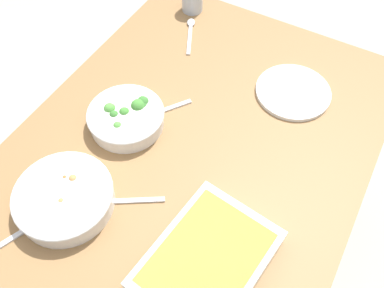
% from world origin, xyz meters
% --- Properties ---
extents(ground_plane, '(6.00, 6.00, 0.00)m').
position_xyz_m(ground_plane, '(0.00, 0.00, 0.00)').
color(ground_plane, '#B2A899').
extents(dining_table, '(1.20, 0.90, 0.74)m').
position_xyz_m(dining_table, '(0.00, 0.00, 0.65)').
color(dining_table, olive).
rests_on(dining_table, ground_plane).
extents(stew_bowl, '(0.24, 0.24, 0.06)m').
position_xyz_m(stew_bowl, '(0.31, -0.18, 0.77)').
color(stew_bowl, silver).
rests_on(stew_bowl, dining_table).
extents(broccoli_bowl, '(0.21, 0.21, 0.07)m').
position_xyz_m(broccoli_bowl, '(0.03, -0.19, 0.77)').
color(broccoli_bowl, silver).
rests_on(broccoli_bowl, dining_table).
extents(baking_dish, '(0.32, 0.25, 0.06)m').
position_xyz_m(baking_dish, '(0.28, 0.19, 0.77)').
color(baking_dish, silver).
rests_on(baking_dish, dining_table).
extents(drink_cup, '(0.07, 0.07, 0.08)m').
position_xyz_m(drink_cup, '(-0.51, -0.28, 0.78)').
color(drink_cup, '#B2BCC6').
rests_on(drink_cup, dining_table).
extents(side_plate, '(0.22, 0.22, 0.01)m').
position_xyz_m(side_plate, '(-0.31, 0.17, 0.75)').
color(side_plate, silver).
rests_on(side_plate, dining_table).
extents(spoon_by_stew, '(0.11, 0.16, 0.01)m').
position_xyz_m(spoon_by_stew, '(0.24, -0.07, 0.74)').
color(spoon_by_stew, silver).
rests_on(spoon_by_stew, dining_table).
extents(spoon_by_broccoli, '(0.15, 0.12, 0.01)m').
position_xyz_m(spoon_by_broccoli, '(-0.04, -0.14, 0.74)').
color(spoon_by_broccoli, silver).
rests_on(spoon_by_broccoli, dining_table).
extents(spoon_spare, '(0.17, 0.09, 0.01)m').
position_xyz_m(spoon_spare, '(-0.40, -0.23, 0.74)').
color(spoon_spare, silver).
rests_on(spoon_spare, dining_table).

